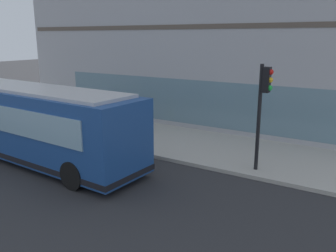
{
  "coord_description": "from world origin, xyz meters",
  "views": [
    {
      "loc": [
        -9.23,
        -9.3,
        5.03
      ],
      "look_at": [
        2.57,
        -1.89,
        1.53
      ],
      "focal_mm": 38.12,
      "sensor_mm": 36.0,
      "label": 1
    }
  ],
  "objects_px": {
    "fire_hydrant": "(143,122)",
    "pedestrian_near_hydrant": "(120,109)",
    "traffic_light_near_corner": "(263,98)",
    "city_bus_nearside": "(37,124)",
    "pedestrian_near_building_entrance": "(94,118)"
  },
  "relations": [
    {
      "from": "fire_hydrant",
      "to": "pedestrian_near_hydrant",
      "type": "height_order",
      "value": "pedestrian_near_hydrant"
    },
    {
      "from": "traffic_light_near_corner",
      "to": "pedestrian_near_hydrant",
      "type": "height_order",
      "value": "traffic_light_near_corner"
    },
    {
      "from": "traffic_light_near_corner",
      "to": "pedestrian_near_hydrant",
      "type": "xyz_separation_m",
      "value": [
        2.15,
        8.47,
        -1.71
      ]
    },
    {
      "from": "city_bus_nearside",
      "to": "pedestrian_near_building_entrance",
      "type": "bearing_deg",
      "value": 2.31
    },
    {
      "from": "city_bus_nearside",
      "to": "traffic_light_near_corner",
      "type": "height_order",
      "value": "traffic_light_near_corner"
    },
    {
      "from": "city_bus_nearside",
      "to": "pedestrian_near_building_entrance",
      "type": "height_order",
      "value": "city_bus_nearside"
    },
    {
      "from": "city_bus_nearside",
      "to": "fire_hydrant",
      "type": "distance_m",
      "value": 6.31
    },
    {
      "from": "pedestrian_near_hydrant",
      "to": "pedestrian_near_building_entrance",
      "type": "xyz_separation_m",
      "value": [
        -2.17,
        -0.12,
        -0.04
      ]
    },
    {
      "from": "city_bus_nearside",
      "to": "pedestrian_near_hydrant",
      "type": "relative_size",
      "value": 5.67
    },
    {
      "from": "traffic_light_near_corner",
      "to": "pedestrian_near_hydrant",
      "type": "relative_size",
      "value": 2.2
    },
    {
      "from": "fire_hydrant",
      "to": "pedestrian_near_building_entrance",
      "type": "distance_m",
      "value": 3.0
    },
    {
      "from": "traffic_light_near_corner",
      "to": "pedestrian_near_building_entrance",
      "type": "xyz_separation_m",
      "value": [
        -0.02,
        8.35,
        -1.76
      ]
    },
    {
      "from": "pedestrian_near_hydrant",
      "to": "pedestrian_near_building_entrance",
      "type": "distance_m",
      "value": 2.17
    },
    {
      "from": "traffic_light_near_corner",
      "to": "fire_hydrant",
      "type": "xyz_separation_m",
      "value": [
        2.74,
        7.36,
        -2.39
      ]
    },
    {
      "from": "fire_hydrant",
      "to": "city_bus_nearside",
      "type": "bearing_deg",
      "value": 172.16
    }
  ]
}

